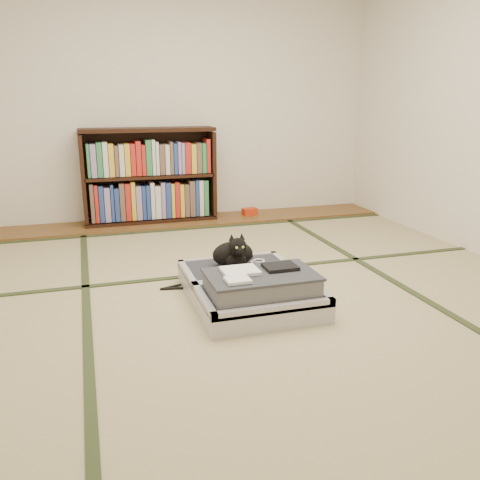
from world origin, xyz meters
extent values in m
plane|color=tan|center=(0.00, 0.00, 0.00)|extent=(4.50, 4.50, 0.00)
cube|color=brown|center=(0.00, 2.00, 0.01)|extent=(4.00, 0.50, 0.02)
cube|color=red|center=(0.67, 2.03, 0.06)|extent=(0.16, 0.11, 0.07)
plane|color=silver|center=(0.00, 2.25, 1.20)|extent=(4.00, 0.00, 4.00)
cube|color=#2D381E|center=(-1.00, 0.00, 0.00)|extent=(0.05, 4.50, 0.01)
cube|color=#2D381E|center=(1.00, 0.00, 0.00)|extent=(0.05, 4.50, 0.01)
cube|color=#2D381E|center=(0.00, 0.40, 0.00)|extent=(4.00, 0.05, 0.01)
cube|color=#2D381E|center=(0.00, 1.70, 0.00)|extent=(4.00, 0.05, 0.01)
cube|color=black|center=(-0.96, 2.07, 0.47)|extent=(0.04, 0.29, 0.82)
cube|color=black|center=(0.28, 2.07, 0.47)|extent=(0.04, 0.29, 0.82)
cube|color=black|center=(-0.34, 2.07, 0.03)|extent=(1.28, 0.29, 0.04)
cube|color=black|center=(-0.34, 2.07, 0.91)|extent=(1.28, 0.29, 0.04)
cube|color=black|center=(-0.34, 2.07, 0.47)|extent=(1.22, 0.29, 0.03)
cube|color=black|center=(-0.34, 2.21, 0.47)|extent=(1.28, 0.02, 0.82)
cube|color=gray|center=(-0.34, 2.05, 0.25)|extent=(1.15, 0.20, 0.35)
cube|color=gray|center=(-0.34, 2.05, 0.66)|extent=(1.15, 0.20, 0.31)
cube|color=#B8B9BE|center=(-0.04, -0.36, 0.06)|extent=(0.70, 0.47, 0.12)
cube|color=#2E2F35|center=(-0.04, -0.36, 0.09)|extent=(0.63, 0.39, 0.09)
cube|color=#B8B9BE|center=(-0.04, -0.58, 0.13)|extent=(0.70, 0.04, 0.05)
cube|color=#B8B9BE|center=(-0.04, -0.15, 0.13)|extent=(0.70, 0.04, 0.05)
cube|color=#B8B9BE|center=(-0.37, -0.36, 0.13)|extent=(0.04, 0.47, 0.05)
cube|color=#B8B9BE|center=(0.29, -0.36, 0.13)|extent=(0.04, 0.47, 0.05)
cube|color=#B8B9BE|center=(-0.04, 0.11, 0.06)|extent=(0.70, 0.47, 0.12)
cube|color=#2E2F35|center=(-0.04, 0.11, 0.09)|extent=(0.63, 0.39, 0.09)
cube|color=#B8B9BE|center=(-0.04, -0.11, 0.13)|extent=(0.70, 0.04, 0.05)
cube|color=#B8B9BE|center=(-0.04, 0.32, 0.13)|extent=(0.70, 0.04, 0.05)
cube|color=#B8B9BE|center=(-0.37, 0.11, 0.13)|extent=(0.04, 0.47, 0.05)
cube|color=#B8B9BE|center=(0.29, 0.11, 0.13)|extent=(0.04, 0.47, 0.05)
cylinder|color=black|center=(-0.04, -0.13, 0.13)|extent=(0.63, 0.02, 0.02)
cube|color=gray|center=(-0.04, -0.36, 0.18)|extent=(0.60, 0.36, 0.12)
cube|color=#313238|center=(-0.04, -0.36, 0.25)|extent=(0.62, 0.38, 0.01)
cube|color=white|center=(-0.16, -0.31, 0.27)|extent=(0.21, 0.17, 0.02)
cube|color=black|center=(0.09, -0.31, 0.27)|extent=(0.19, 0.15, 0.02)
cube|color=white|center=(-0.21, -0.45, 0.27)|extent=(0.13, 0.11, 0.02)
cube|color=white|center=(-0.25, -0.59, 0.07)|extent=(0.06, 0.01, 0.04)
cube|color=white|center=(-0.14, -0.59, 0.05)|extent=(0.05, 0.01, 0.03)
cube|color=orange|center=(0.19, -0.59, 0.07)|extent=(0.05, 0.01, 0.03)
cube|color=#197F33|center=(0.13, -0.59, 0.08)|extent=(0.04, 0.01, 0.03)
ellipsoid|color=black|center=(-0.06, 0.15, 0.22)|extent=(0.27, 0.18, 0.17)
ellipsoid|color=black|center=(-0.06, 0.07, 0.20)|extent=(0.13, 0.10, 0.10)
ellipsoid|color=black|center=(-0.06, 0.04, 0.30)|extent=(0.12, 0.11, 0.11)
sphere|color=black|center=(-0.06, -0.01, 0.28)|extent=(0.05, 0.05, 0.05)
cone|color=black|center=(-0.10, 0.06, 0.36)|extent=(0.04, 0.05, 0.05)
cone|color=black|center=(-0.03, 0.06, 0.36)|extent=(0.04, 0.05, 0.05)
sphere|color=#A5BF33|center=(-0.08, -0.01, 0.31)|extent=(0.02, 0.02, 0.02)
sphere|color=#A5BF33|center=(-0.04, -0.01, 0.31)|extent=(0.02, 0.02, 0.02)
cylinder|color=black|center=(0.03, 0.23, 0.16)|extent=(0.16, 0.10, 0.03)
torus|color=white|center=(0.12, 0.16, 0.14)|extent=(0.10, 0.10, 0.01)
torus|color=white|center=(0.12, 0.16, 0.15)|extent=(0.08, 0.08, 0.01)
cube|color=black|center=(-0.34, 0.17, 0.01)|extent=(0.37, 0.08, 0.01)
cube|color=black|center=(-0.45, 0.23, 0.01)|extent=(0.18, 0.07, 0.01)
cube|color=black|center=(-0.22, 0.23, 0.01)|extent=(0.13, 0.16, 0.01)
cylinder|color=black|center=(-0.34, 0.30, 0.01)|extent=(0.03, 0.07, 0.01)
camera|label=1|loc=(-0.95, -2.89, 1.21)|focal=38.00mm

